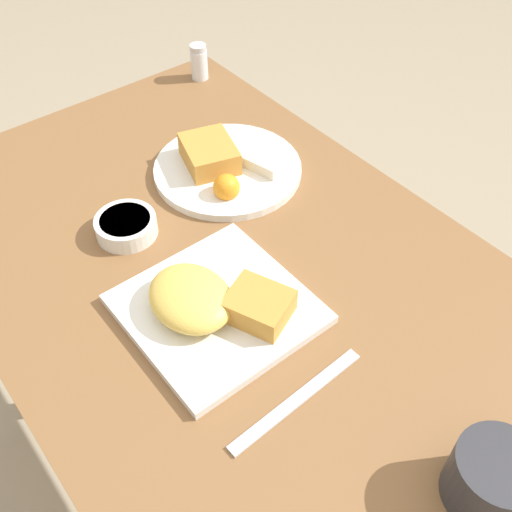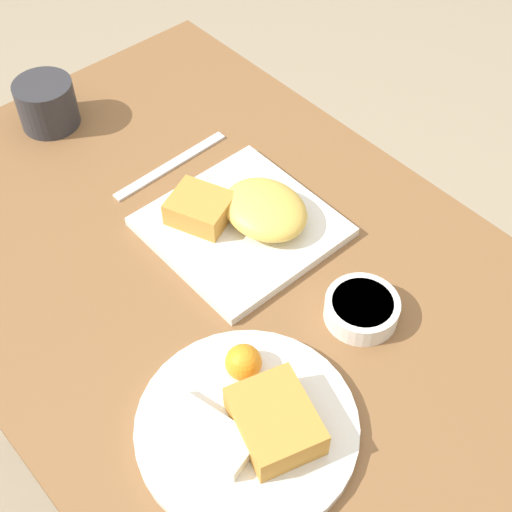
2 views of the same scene
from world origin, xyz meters
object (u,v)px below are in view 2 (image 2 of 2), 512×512
object	(u,v)px
plate_oval_far	(250,422)
sauce_ramekin	(362,309)
plate_square_near	(245,218)
butter_knife	(171,165)
coffee_mug	(47,104)

from	to	relation	value
plate_oval_far	sauce_ramekin	size ratio (longest dim) A/B	2.67
plate_square_near	butter_knife	bearing A→B (deg)	0.33
plate_oval_far	butter_knife	xyz separation A→B (m)	(0.41, -0.20, -0.01)
plate_oval_far	coffee_mug	bearing A→B (deg)	-10.46
coffee_mug	plate_oval_far	bearing A→B (deg)	169.54
plate_square_near	plate_oval_far	world-z (taller)	plate_square_near
sauce_ramekin	plate_square_near	bearing A→B (deg)	2.90
butter_knife	coffee_mug	size ratio (longest dim) A/B	2.23
plate_oval_far	coffee_mug	world-z (taller)	coffee_mug
plate_oval_far	butter_knife	bearing A→B (deg)	-25.75
sauce_ramekin	coffee_mug	xyz separation A→B (m)	(0.60, 0.09, 0.02)
butter_knife	coffee_mug	bearing A→B (deg)	-70.56
plate_oval_far	coffee_mug	size ratio (longest dim) A/B	2.72
plate_oval_far	plate_square_near	bearing A→B (deg)	-39.91
plate_square_near	coffee_mug	bearing A→B (deg)	12.30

